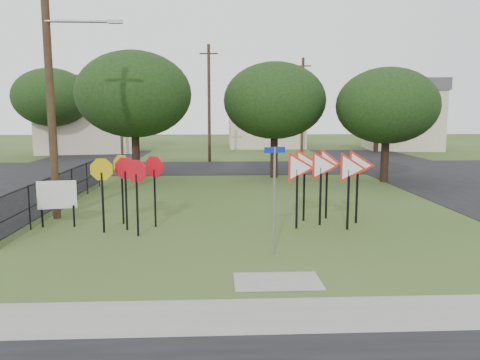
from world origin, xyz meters
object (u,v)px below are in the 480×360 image
at_px(stop_sign_cluster, 128,176).
at_px(yield_sign_cluster, 326,169).
at_px(info_board, 57,196).
at_px(street_name_sign, 274,194).

height_order(stop_sign_cluster, yield_sign_cluster, yield_sign_cluster).
bearing_deg(info_board, yield_sign_cluster, -0.10).
bearing_deg(stop_sign_cluster, yield_sign_cluster, 4.05).
bearing_deg(stop_sign_cluster, street_name_sign, -33.60).
height_order(street_name_sign, yield_sign_cluster, street_name_sign).
xyz_separation_m(street_name_sign, yield_sign_cluster, (2.21, 3.44, 0.23)).
bearing_deg(stop_sign_cluster, info_board, 168.92).
height_order(stop_sign_cluster, info_board, stop_sign_cluster).
xyz_separation_m(street_name_sign, info_board, (-6.97, 3.46, -0.64)).
relative_size(stop_sign_cluster, yield_sign_cluster, 0.74).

